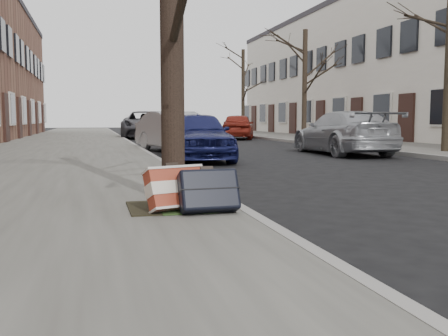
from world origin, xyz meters
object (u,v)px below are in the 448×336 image
object	(u,v)px
suitcase_red	(176,189)
suitcase_navy	(209,190)
car_near_front	(197,136)
car_near_mid	(177,132)

from	to	relation	value
suitcase_red	suitcase_navy	size ratio (longest dim) A/B	1.01
suitcase_navy	car_near_front	xyz separation A→B (m)	(1.47, 7.69, 0.28)
suitcase_red	suitcase_navy	xyz separation A→B (m)	(0.30, -0.18, -0.00)
suitcase_navy	car_near_mid	world-z (taller)	car_near_mid
car_near_front	car_near_mid	bearing A→B (deg)	90.95
car_near_front	suitcase_red	bearing A→B (deg)	-101.10
suitcase_navy	car_near_mid	distance (m)	11.20
suitcase_red	car_near_front	xyz separation A→B (m)	(1.77, 7.50, 0.28)
car_near_front	car_near_mid	xyz separation A→B (m)	(0.07, 3.40, 0.02)
suitcase_red	suitcase_navy	distance (m)	0.35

